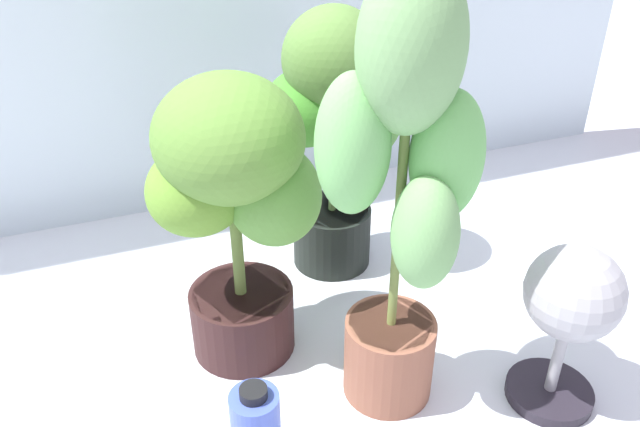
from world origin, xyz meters
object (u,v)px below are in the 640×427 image
object	(u,v)px
potted_plant_front_right	(403,184)
floor_fan	(571,305)
potted_plant_center	(235,194)
potted_plant_back_right	(335,119)

from	to	relation	value
potted_plant_front_right	floor_fan	bearing A→B (deg)	-23.67
potted_plant_center	floor_fan	bearing A→B (deg)	-34.61
potted_plant_back_right	potted_plant_front_right	bearing A→B (deg)	-98.09
potted_plant_back_right	floor_fan	bearing A→B (deg)	-69.14
floor_fan	potted_plant_front_right	bearing A→B (deg)	-72.50
potted_plant_back_right	floor_fan	distance (m)	0.70
potted_plant_back_right	potted_plant_center	bearing A→B (deg)	-141.94
potted_plant_center	floor_fan	world-z (taller)	potted_plant_center
potted_plant_back_right	potted_plant_front_right	xyz separation A→B (m)	(-0.07, -0.49, 0.08)
potted_plant_center	floor_fan	distance (m)	0.69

